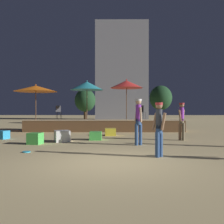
{
  "coord_description": "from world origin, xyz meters",
  "views": [
    {
      "loc": [
        0.08,
        -6.6,
        1.39
      ],
      "look_at": [
        0.0,
        5.81,
        1.29
      ],
      "focal_mm": 40.0,
      "sensor_mm": 36.0,
      "label": 1
    }
  ],
  "objects_px": {
    "cube_seat_0": "(62,136)",
    "background_tree_0": "(161,98)",
    "bistro_chair_0": "(59,111)",
    "background_tree_1": "(85,100)",
    "patio_umbrella_2": "(36,89)",
    "person_3": "(138,119)",
    "cube_seat_1": "(96,136)",
    "cube_seat_4": "(3,135)",
    "patio_umbrella_0": "(127,84)",
    "bistro_chair_1": "(142,111)",
    "cube_seat_3": "(110,132)",
    "person_2": "(159,127)",
    "frisbee_disc": "(26,152)",
    "cube_seat_2": "(35,138)",
    "patio_umbrella_1": "(87,86)",
    "person_4": "(182,119)"
  },
  "relations": [
    {
      "from": "person_2",
      "to": "cube_seat_3",
      "type": "bearing_deg",
      "value": 61.52
    },
    {
      "from": "patio_umbrella_0",
      "to": "cube_seat_3",
      "type": "height_order",
      "value": "patio_umbrella_0"
    },
    {
      "from": "bistro_chair_0",
      "to": "background_tree_0",
      "type": "relative_size",
      "value": 0.22
    },
    {
      "from": "background_tree_0",
      "to": "background_tree_1",
      "type": "xyz_separation_m",
      "value": [
        -7.95,
        -1.78,
        -0.33
      ]
    },
    {
      "from": "cube_seat_4",
      "to": "background_tree_1",
      "type": "bearing_deg",
      "value": 79.46
    },
    {
      "from": "patio_umbrella_0",
      "to": "person_3",
      "type": "bearing_deg",
      "value": -88.4
    },
    {
      "from": "cube_seat_3",
      "to": "cube_seat_4",
      "type": "relative_size",
      "value": 1.02
    },
    {
      "from": "bistro_chair_1",
      "to": "cube_seat_1",
      "type": "bearing_deg",
      "value": 100.55
    },
    {
      "from": "cube_seat_0",
      "to": "cube_seat_3",
      "type": "height_order",
      "value": "cube_seat_0"
    },
    {
      "from": "cube_seat_0",
      "to": "bistro_chair_1",
      "type": "bearing_deg",
      "value": 54.89
    },
    {
      "from": "bistro_chair_0",
      "to": "person_2",
      "type": "bearing_deg",
      "value": -90.45
    },
    {
      "from": "patio_umbrella_2",
      "to": "person_3",
      "type": "relative_size",
      "value": 1.64
    },
    {
      "from": "patio_umbrella_0",
      "to": "person_3",
      "type": "relative_size",
      "value": 1.82
    },
    {
      "from": "cube_seat_0",
      "to": "background_tree_1",
      "type": "height_order",
      "value": "background_tree_1"
    },
    {
      "from": "bistro_chair_1",
      "to": "frisbee_disc",
      "type": "xyz_separation_m",
      "value": [
        -4.77,
        -8.65,
        -1.32
      ]
    },
    {
      "from": "cube_seat_1",
      "to": "cube_seat_3",
      "type": "distance_m",
      "value": 2.04
    },
    {
      "from": "bistro_chair_1",
      "to": "cube_seat_2",
      "type": "bearing_deg",
      "value": 90.91
    },
    {
      "from": "cube_seat_2",
      "to": "person_2",
      "type": "relative_size",
      "value": 0.37
    },
    {
      "from": "bistro_chair_1",
      "to": "background_tree_0",
      "type": "xyz_separation_m",
      "value": [
        3.17,
        10.08,
        1.33
      ]
    },
    {
      "from": "person_2",
      "to": "background_tree_1",
      "type": "relative_size",
      "value": 0.46
    },
    {
      "from": "cube_seat_1",
      "to": "person_3",
      "type": "bearing_deg",
      "value": -43.88
    },
    {
      "from": "cube_seat_1",
      "to": "bistro_chair_1",
      "type": "bearing_deg",
      "value": 62.24
    },
    {
      "from": "cube_seat_1",
      "to": "cube_seat_4",
      "type": "xyz_separation_m",
      "value": [
        -4.5,
        0.33,
        0.01
      ]
    },
    {
      "from": "bistro_chair_0",
      "to": "patio_umbrella_0",
      "type": "bearing_deg",
      "value": -47.4
    },
    {
      "from": "person_4",
      "to": "frisbee_disc",
      "type": "xyz_separation_m",
      "value": [
        -5.99,
        -3.3,
        -0.95
      ]
    },
    {
      "from": "cube_seat_4",
      "to": "background_tree_1",
      "type": "height_order",
      "value": "background_tree_1"
    },
    {
      "from": "person_2",
      "to": "background_tree_1",
      "type": "bearing_deg",
      "value": 60.98
    },
    {
      "from": "cube_seat_4",
      "to": "person_2",
      "type": "relative_size",
      "value": 0.38
    },
    {
      "from": "patio_umbrella_1",
      "to": "background_tree_1",
      "type": "bearing_deg",
      "value": 97.27
    },
    {
      "from": "patio_umbrella_2",
      "to": "bistro_chair_1",
      "type": "height_order",
      "value": "patio_umbrella_2"
    },
    {
      "from": "cube_seat_0",
      "to": "cube_seat_3",
      "type": "xyz_separation_m",
      "value": [
        2.07,
        2.65,
        -0.05
      ]
    },
    {
      "from": "bistro_chair_0",
      "to": "background_tree_1",
      "type": "relative_size",
      "value": 0.26
    },
    {
      "from": "cube_seat_0",
      "to": "background_tree_0",
      "type": "relative_size",
      "value": 0.2
    },
    {
      "from": "cube_seat_4",
      "to": "background_tree_0",
      "type": "xyz_separation_m",
      "value": [
        10.41,
        14.96,
        2.48
      ]
    },
    {
      "from": "bistro_chair_1",
      "to": "frisbee_disc",
      "type": "relative_size",
      "value": 3.5
    },
    {
      "from": "cube_seat_3",
      "to": "patio_umbrella_0",
      "type": "bearing_deg",
      "value": 66.26
    },
    {
      "from": "cube_seat_2",
      "to": "frisbee_disc",
      "type": "relative_size",
      "value": 2.32
    },
    {
      "from": "person_2",
      "to": "person_4",
      "type": "bearing_deg",
      "value": 23.99
    },
    {
      "from": "patio_umbrella_1",
      "to": "frisbee_disc",
      "type": "xyz_separation_m",
      "value": [
        -1.15,
        -7.8,
        -2.92
      ]
    },
    {
      "from": "patio_umbrella_0",
      "to": "cube_seat_4",
      "type": "height_order",
      "value": "patio_umbrella_0"
    },
    {
      "from": "cube_seat_2",
      "to": "cube_seat_0",
      "type": "bearing_deg",
      "value": 38.71
    },
    {
      "from": "background_tree_1",
      "to": "patio_umbrella_2",
      "type": "bearing_deg",
      "value": -101.9
    },
    {
      "from": "frisbee_disc",
      "to": "background_tree_1",
      "type": "relative_size",
      "value": 0.07
    },
    {
      "from": "patio_umbrella_2",
      "to": "cube_seat_4",
      "type": "bearing_deg",
      "value": -96.96
    },
    {
      "from": "background_tree_0",
      "to": "cube_seat_2",
      "type": "bearing_deg",
      "value": -116.27
    },
    {
      "from": "patio_umbrella_0",
      "to": "background_tree_0",
      "type": "distance_m",
      "value": 11.88
    },
    {
      "from": "cube_seat_3",
      "to": "person_3",
      "type": "xyz_separation_m",
      "value": [
        1.16,
        -3.68,
        0.86
      ]
    },
    {
      "from": "cube_seat_0",
      "to": "person_4",
      "type": "bearing_deg",
      "value": 6.13
    },
    {
      "from": "cube_seat_2",
      "to": "cube_seat_4",
      "type": "height_order",
      "value": "cube_seat_2"
    },
    {
      "from": "person_4",
      "to": "bistro_chair_1",
      "type": "xyz_separation_m",
      "value": [
        -1.22,
        5.35,
        0.37
      ]
    }
  ]
}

